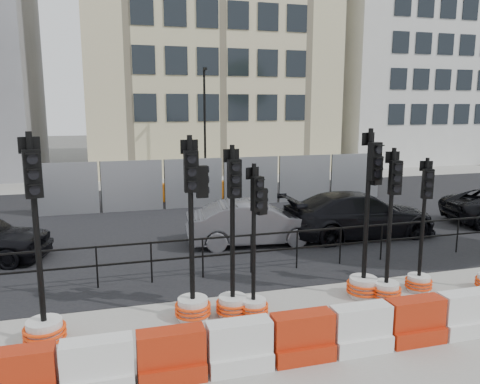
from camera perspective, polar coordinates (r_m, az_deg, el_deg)
name	(u,v)px	position (r m, az deg, el deg)	size (l,w,h in m)	color
ground	(317,286)	(11.01, 9.35, -11.29)	(120.00, 120.00, 0.00)	#51514C
sidewalk_near	(393,351)	(8.65, 18.20, -17.98)	(40.00, 6.00, 0.02)	gray
road	(236,217)	(17.30, -0.50, -3.05)	(40.00, 14.00, 0.03)	black
sidewalk_far	(193,180)	(25.93, -5.75, 1.42)	(40.00, 4.00, 0.02)	gray
building_cream	(205,29)	(32.25, -4.33, 19.24)	(15.00, 10.06, 18.00)	beige
building_white	(404,52)	(38.07, 19.35, 15.83)	(12.00, 9.06, 16.00)	silver
kerb_railing	(297,243)	(11.82, 6.98, -6.17)	(18.00, 0.04, 1.00)	black
heras_fencing	(218,187)	(19.82, -2.66, 0.64)	(14.33, 1.72, 2.00)	gray
lamp_post_far	(205,122)	(24.72, -4.31, 8.49)	(0.12, 0.56, 6.00)	black
barrier_row	(388,326)	(8.63, 17.58, -15.34)	(16.75, 0.50, 0.80)	#B3300E
traffic_signal_a	(43,304)	(8.80, -22.93, -12.42)	(0.72, 0.72, 3.66)	white
traffic_signal_b	(193,278)	(9.05, -5.75, -10.37)	(0.70, 0.70, 3.54)	white
traffic_signal_c	(233,283)	(9.19, -0.88, -11.00)	(0.66, 0.66, 3.35)	white
traffic_signal_d	(254,282)	(9.15, 1.75, -10.91)	(0.59, 0.59, 3.01)	white
traffic_signal_e	(387,270)	(10.39, 17.52, -9.06)	(0.64, 0.64, 3.23)	white
traffic_signal_f	(365,259)	(10.36, 15.05, -7.86)	(0.71, 0.71, 3.61)	white
traffic_signal_g	(420,265)	(11.13, 21.10, -8.26)	(0.59, 0.59, 2.97)	white
car_b	(254,223)	(13.82, 1.74, -3.79)	(4.09, 1.74, 1.31)	#525257
car_c	(359,215)	(15.08, 14.29, -2.70)	(4.89, 2.02, 1.41)	black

